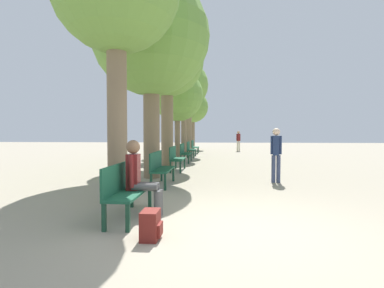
{
  "coord_description": "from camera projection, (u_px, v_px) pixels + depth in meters",
  "views": [
    {
      "loc": [
        -0.38,
        -4.5,
        1.47
      ],
      "look_at": [
        -1.29,
        6.62,
        1.05
      ],
      "focal_mm": 28.0,
      "sensor_mm": 36.0,
      "label": 1
    }
  ],
  "objects": [
    {
      "name": "tree_row_2",
      "position": [
        167.0,
        61.0,
        12.73
      ],
      "size": [
        3.17,
        3.17,
        6.18
      ],
      "color": "#7A664C",
      "rests_on": "ground_plane"
    },
    {
      "name": "bench_row_4",
      "position": [
        190.0,
        148.0,
        17.97
      ],
      "size": [
        0.45,
        1.55,
        0.94
      ],
      "color": "#195138",
      "rests_on": "ground_plane"
    },
    {
      "name": "bench_row_5",
      "position": [
        194.0,
        146.0,
        21.17
      ],
      "size": [
        0.45,
        1.55,
        0.94
      ],
      "color": "#195138",
      "rests_on": "ground_plane"
    },
    {
      "name": "tree_row_5",
      "position": [
        188.0,
        93.0,
        22.42
      ],
      "size": [
        2.25,
        2.25,
        5.79
      ],
      "color": "#7A664C",
      "rests_on": "ground_plane"
    },
    {
      "name": "pedestrian_near",
      "position": [
        276.0,
        152.0,
        8.77
      ],
      "size": [
        0.32,
        0.25,
        1.6
      ],
      "color": "#384260",
      "rests_on": "ground_plane"
    },
    {
      "name": "bench_row_2",
      "position": [
        175.0,
        157.0,
        11.56
      ],
      "size": [
        0.45,
        1.55,
        0.94
      ],
      "color": "#195138",
      "rests_on": "ground_plane"
    },
    {
      "name": "ground_plane",
      "position": [
        241.0,
        230.0,
        4.51
      ],
      "size": [
        80.0,
        80.0,
        0.0
      ],
      "primitive_type": "plane",
      "color": "gray"
    },
    {
      "name": "pedestrian_mid",
      "position": [
        238.0,
        140.0,
        23.66
      ],
      "size": [
        0.33,
        0.27,
        1.61
      ],
      "color": "beige",
      "rests_on": "ground_plane"
    },
    {
      "name": "person_seated",
      "position": [
        140.0,
        176.0,
        5.26
      ],
      "size": [
        0.63,
        0.36,
        1.34
      ],
      "color": "#4C4C4C",
      "rests_on": "ground_plane"
    },
    {
      "name": "bench_row_1",
      "position": [
        160.0,
        166.0,
        8.35
      ],
      "size": [
        0.45,
        1.55,
        0.94
      ],
      "color": "#195138",
      "rests_on": "ground_plane"
    },
    {
      "name": "bench_row_0",
      "position": [
        124.0,
        187.0,
        5.15
      ],
      "size": [
        0.45,
        1.55,
        0.94
      ],
      "color": "#195138",
      "rests_on": "ground_plane"
    },
    {
      "name": "tree_row_4",
      "position": [
        184.0,
        85.0,
        19.13
      ],
      "size": [
        3.16,
        3.16,
        6.11
      ],
      "color": "#7A664C",
      "rests_on": "ground_plane"
    },
    {
      "name": "tree_row_3",
      "position": [
        177.0,
        96.0,
        16.12
      ],
      "size": [
        2.78,
        2.78,
        4.87
      ],
      "color": "#7A664C",
      "rests_on": "ground_plane"
    },
    {
      "name": "tree_row_1",
      "position": [
        151.0,
        38.0,
        9.63
      ],
      "size": [
        3.78,
        3.78,
        6.45
      ],
      "color": "#7A664C",
      "rests_on": "ground_plane"
    },
    {
      "name": "tree_row_6",
      "position": [
        192.0,
        107.0,
        26.24
      ],
      "size": [
        2.76,
        2.76,
        5.12
      ],
      "color": "#7A664C",
      "rests_on": "ground_plane"
    },
    {
      "name": "backpack",
      "position": [
        151.0,
        225.0,
        4.12
      ],
      "size": [
        0.27,
        0.36,
        0.4
      ],
      "color": "maroon",
      "rests_on": "ground_plane"
    },
    {
      "name": "bench_row_3",
      "position": [
        184.0,
        152.0,
        14.76
      ],
      "size": [
        0.45,
        1.55,
        0.94
      ],
      "color": "#195138",
      "rests_on": "ground_plane"
    }
  ]
}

